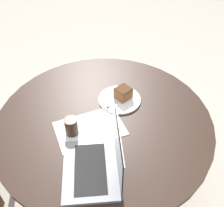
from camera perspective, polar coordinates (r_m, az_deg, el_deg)
name	(u,v)px	position (r m, az deg, el deg)	size (l,w,h in m)	color
ground_plane	(106,188)	(1.98, -1.33, -17.83)	(12.00, 12.00, 0.00)	#B7AD9E
dining_table	(104,137)	(1.51, -1.67, -7.35)	(1.15, 1.15, 0.72)	black
paper_document	(90,128)	(1.35, -4.84, -5.43)	(0.41, 0.36, 0.00)	white
plate	(120,100)	(1.49, 1.68, 0.87)	(0.24, 0.24, 0.01)	white
cake_slice	(123,93)	(1.48, 2.43, 2.30)	(0.09, 0.09, 0.07)	brown
fork	(115,103)	(1.46, 0.65, 0.07)	(0.17, 0.04, 0.00)	silver
coffee_glass	(71,127)	(1.30, -8.84, -4.98)	(0.06, 0.06, 0.10)	#3D2619
laptop	(98,164)	(1.16, -3.11, -13.10)	(0.40, 0.40, 0.24)	gray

